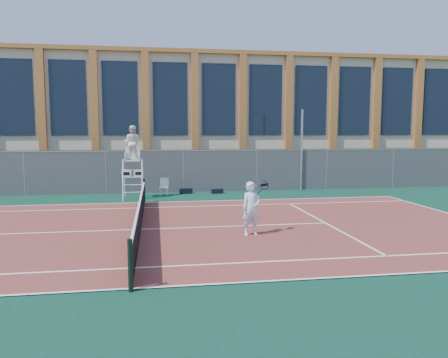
{
  "coord_description": "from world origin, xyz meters",
  "views": [
    {
      "loc": [
        0.54,
        -14.31,
        3.24
      ],
      "look_at": [
        3.26,
        3.0,
        1.32
      ],
      "focal_mm": 35.0,
      "sensor_mm": 36.0,
      "label": 1
    }
  ],
  "objects": [
    {
      "name": "steel_pole",
      "position": [
        8.47,
        8.7,
        2.21
      ],
      "size": [
        0.12,
        0.12,
        4.41
      ],
      "primitive_type": "cylinder",
      "color": "#9EA0A5",
      "rests_on": "ground"
    },
    {
      "name": "tennis_court",
      "position": [
        0.0,
        0.0,
        0.02
      ],
      "size": [
        23.77,
        10.97,
        0.02
      ],
      "primitive_type": "cube",
      "color": "brown",
      "rests_on": "apron"
    },
    {
      "name": "fence",
      "position": [
        0.0,
        8.8,
        1.1
      ],
      "size": [
        40.0,
        0.06,
        2.2
      ],
      "primitive_type": null,
      "color": "#595E60",
      "rests_on": "ground"
    },
    {
      "name": "apron",
      "position": [
        0.0,
        1.0,
        0.01
      ],
      "size": [
        36.0,
        20.0,
        0.01
      ],
      "primitive_type": "cube",
      "color": "#0C3521",
      "rests_on": "ground"
    },
    {
      "name": "tennis_player",
      "position": [
        3.45,
        -1.31,
        0.87
      ],
      "size": [
        0.97,
        0.68,
        1.69
      ],
      "color": "white",
      "rests_on": "tennis_court"
    },
    {
      "name": "sports_bag_near",
      "position": [
        2.08,
        8.19,
        0.15
      ],
      "size": [
        0.68,
        0.39,
        0.27
      ],
      "primitive_type": "cube",
      "rotation": [
        0.0,
        0.0,
        0.23
      ],
      "color": "black",
      "rests_on": "apron"
    },
    {
      "name": "sports_bag_far",
      "position": [
        3.69,
        7.98,
        0.13
      ],
      "size": [
        0.63,
        0.34,
        0.24
      ],
      "primitive_type": "cube",
      "rotation": [
        0.0,
        0.0,
        0.15
      ],
      "color": "black",
      "rests_on": "apron"
    },
    {
      "name": "ground",
      "position": [
        0.0,
        0.0,
        0.0
      ],
      "size": [
        120.0,
        120.0,
        0.0
      ],
      "primitive_type": "plane",
      "color": "#233814"
    },
    {
      "name": "hedge",
      "position": [
        0.0,
        10.0,
        1.1
      ],
      "size": [
        40.0,
        1.4,
        2.2
      ],
      "primitive_type": "cube",
      "color": "black",
      "rests_on": "ground"
    },
    {
      "name": "tennis_net",
      "position": [
        0.0,
        0.0,
        0.54
      ],
      "size": [
        0.1,
        11.3,
        1.1
      ],
      "color": "black",
      "rests_on": "ground"
    },
    {
      "name": "umpire_chair",
      "position": [
        -0.55,
        7.05,
        2.6
      ],
      "size": [
        0.99,
        1.53,
        3.55
      ],
      "color": "white",
      "rests_on": "ground"
    },
    {
      "name": "plastic_chair",
      "position": [
        0.94,
        7.62,
        0.54
      ],
      "size": [
        0.49,
        0.49,
        0.9
      ],
      "color": "silver",
      "rests_on": "apron"
    },
    {
      "name": "building",
      "position": [
        0.0,
        17.95,
        4.15
      ],
      "size": [
        45.0,
        10.6,
        8.22
      ],
      "color": "beige",
      "rests_on": "ground"
    }
  ]
}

